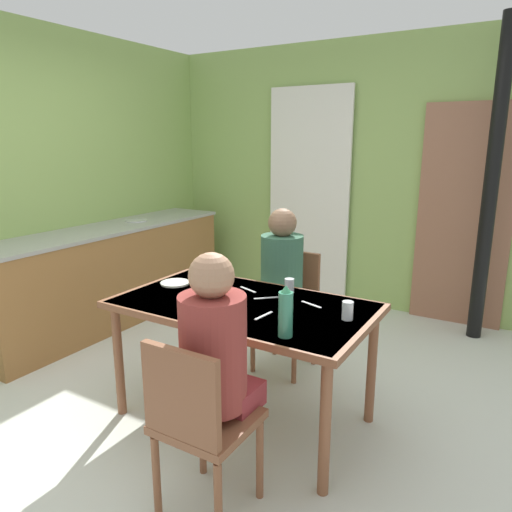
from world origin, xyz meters
The scene contains 22 objects.
ground_plane centered at (0.00, 0.00, 0.00)m, with size 6.53×6.53×0.00m, color silver.
wall_back centered at (0.00, 2.51, 1.31)m, with size 4.15×0.10×2.63m, color #93B460.
wall_left centered at (-1.97, 0.63, 1.31)m, with size 0.10×3.77×2.63m, color #92B45E.
door_wooden centered at (1.17, 2.43, 1.00)m, with size 0.80×0.05×2.00m, color #946149.
stove_pipe_column centered at (1.39, 2.16, 1.31)m, with size 0.12×0.12×2.63m, color black.
curtain_panel centered at (-0.35, 2.41, 1.10)m, with size 0.90×0.03×2.21m, color white.
kitchen_counter centered at (-1.64, 0.81, 0.45)m, with size 0.61×2.59×0.91m.
dining_table centered at (0.31, 0.07, 0.68)m, with size 1.51×0.86×0.75m.
chair_near_diner centered at (0.57, -0.71, 0.50)m, with size 0.40×0.40×0.87m.
chair_far_diner centered at (0.22, 0.85, 0.50)m, with size 0.40×0.40×0.87m.
person_near_diner centered at (0.57, -0.58, 0.78)m, with size 0.30×0.37×0.77m.
person_far_diner centered at (0.22, 0.71, 0.78)m, with size 0.30×0.37×0.77m.
water_bottle_green_near centered at (0.75, -0.24, 0.87)m, with size 0.07×0.07×0.26m.
serving_bowl_center centered at (0.08, 0.13, 0.78)m, with size 0.17×0.17×0.06m, color silver.
dinner_plate_near_left centered at (-0.27, 0.15, 0.76)m, with size 0.19×0.19×0.01m, color white.
dinner_plate_near_right centered at (0.12, -0.08, 0.76)m, with size 0.21×0.21×0.01m, color white.
drinking_glass_by_near_diner centered at (0.47, 0.36, 0.80)m, with size 0.06×0.06×0.09m, color silver.
drinking_glass_by_far_diner centered at (0.93, 0.13, 0.80)m, with size 0.06×0.06×0.10m, color silver.
cutlery_knife_near centered at (0.53, -0.06, 0.75)m, with size 0.15×0.02×0.00m, color silver.
cutlery_fork_near centered at (0.21, 0.29, 0.75)m, with size 0.15×0.02×0.00m, color silver.
cutlery_knife_far centered at (0.39, 0.20, 0.75)m, with size 0.15×0.02×0.00m, color silver.
cutlery_fork_far centered at (0.67, 0.24, 0.75)m, with size 0.15×0.02×0.00m, color silver.
Camera 1 is at (1.72, -2.15, 1.68)m, focal length 33.17 mm.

